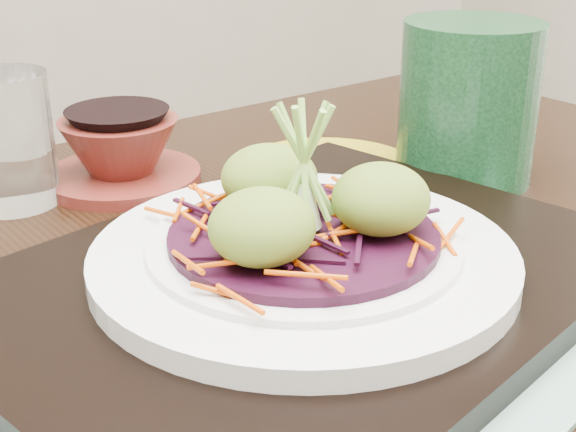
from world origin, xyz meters
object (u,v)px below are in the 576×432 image
serving_tray (303,281)px  green_jar (468,103)px  water_glass (6,140)px  terracotta_bowl_set (121,155)px  yellow_plate (329,171)px  white_plate (303,256)px  dining_table (251,428)px

serving_tray → green_jar: 0.28m
water_glass → terracotta_bowl_set: bearing=-1.2°
serving_tray → yellow_plate: (0.14, 0.19, -0.01)m
water_glass → yellow_plate: bearing=-17.2°
white_plate → green_jar: (0.25, 0.12, 0.04)m
green_jar → yellow_plate: bearing=147.6°
yellow_plate → dining_table: bearing=-135.0°
serving_tray → terracotta_bowl_set: 0.27m
yellow_plate → green_jar: size_ratio=1.19×
yellow_plate → green_jar: green_jar is taller
water_glass → terracotta_bowl_set: water_glass is taller
white_plate → yellow_plate: (0.14, 0.19, -0.03)m
serving_tray → white_plate: size_ratio=1.54×
white_plate → water_glass: (-0.13, 0.27, 0.02)m
serving_tray → yellow_plate: size_ratio=2.50×
dining_table → white_plate: white_plate is taller
serving_tray → water_glass: bearing=98.1°
dining_table → green_jar: bearing=14.1°
yellow_plate → green_jar: (0.11, -0.07, 0.07)m
white_plate → terracotta_bowl_set: bearing=96.2°
white_plate → terracotta_bowl_set: terracotta_bowl_set is taller
terracotta_bowl_set → green_jar: green_jar is taller
dining_table → serving_tray: size_ratio=3.03×
water_glass → green_jar: size_ratio=0.78×
yellow_plate → terracotta_bowl_set: bearing=154.7°
terracotta_bowl_set → yellow_plate: (0.17, -0.08, -0.02)m
dining_table → green_jar: 0.35m
water_glass → yellow_plate: size_ratio=0.66×
terracotta_bowl_set → green_jar: bearing=-28.1°
water_glass → terracotta_bowl_set: size_ratio=0.65×
dining_table → terracotta_bowl_set: size_ratio=7.52×
serving_tray → yellow_plate: serving_tray is taller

